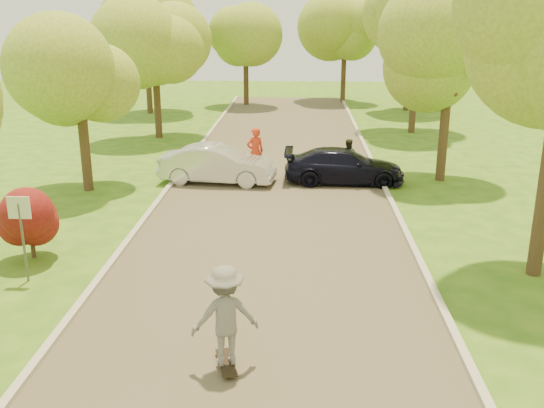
% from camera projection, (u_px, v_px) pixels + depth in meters
% --- Properties ---
extents(ground, '(100.00, 100.00, 0.00)m').
position_uv_depth(ground, '(250.00, 381.00, 10.87)').
color(ground, '#2E5F16').
rests_on(ground, ground).
extents(road, '(8.00, 60.00, 0.01)m').
position_uv_depth(road, '(271.00, 229.00, 18.48)').
color(road, '#4C4438').
rests_on(road, ground).
extents(curb_left, '(0.18, 60.00, 0.12)m').
position_uv_depth(curb_left, '(140.00, 225.00, 18.64)').
color(curb_left, '#B2AD9E').
rests_on(curb_left, ground).
extents(curb_right, '(0.18, 60.00, 0.12)m').
position_uv_depth(curb_right, '(405.00, 229.00, 18.29)').
color(curb_right, '#B2AD9E').
rests_on(curb_right, ground).
extents(street_sign, '(0.55, 0.06, 2.17)m').
position_uv_depth(street_sign, '(21.00, 221.00, 14.46)').
color(street_sign, '#59595E').
rests_on(street_sign, ground).
extents(red_shrub, '(1.70, 1.70, 1.95)m').
position_uv_depth(red_shrub, '(29.00, 219.00, 16.05)').
color(red_shrub, '#382619').
rests_on(red_shrub, ground).
extents(tree_l_midb, '(4.30, 4.20, 6.62)m').
position_uv_depth(tree_l_midb, '(82.00, 64.00, 21.21)').
color(tree_l_midb, '#382619').
rests_on(tree_l_midb, ground).
extents(tree_l_far, '(4.92, 4.80, 7.79)m').
position_uv_depth(tree_l_far, '(157.00, 30.00, 30.45)').
color(tree_l_far, '#382619').
rests_on(tree_l_far, ground).
extents(tree_r_midb, '(4.51, 4.40, 7.01)m').
position_uv_depth(tree_r_midb, '(456.00, 53.00, 22.44)').
color(tree_r_midb, '#382619').
rests_on(tree_r_midb, ground).
extents(tree_r_far, '(5.33, 5.20, 8.34)m').
position_uv_depth(tree_r_far, '(423.00, 22.00, 31.65)').
color(tree_r_far, '#382619').
rests_on(tree_r_far, ground).
extents(tree_bg_a, '(5.12, 5.00, 7.72)m').
position_uv_depth(tree_bg_a, '(149.00, 29.00, 38.22)').
color(tree_bg_a, '#382619').
rests_on(tree_bg_a, ground).
extents(tree_bg_b, '(5.12, 5.00, 7.95)m').
position_uv_depth(tree_bg_b, '(415.00, 25.00, 39.31)').
color(tree_bg_b, '#382619').
rests_on(tree_bg_b, ground).
extents(tree_bg_c, '(4.92, 4.80, 7.33)m').
position_uv_depth(tree_bg_c, '(249.00, 32.00, 41.85)').
color(tree_bg_c, '#382619').
rests_on(tree_bg_c, ground).
extents(tree_bg_d, '(5.12, 5.00, 7.72)m').
position_uv_depth(tree_bg_d, '(348.00, 27.00, 43.36)').
color(tree_bg_d, '#382619').
rests_on(tree_bg_d, ground).
extents(silver_sedan, '(4.58, 2.04, 1.46)m').
position_uv_depth(silver_sedan, '(218.00, 164.00, 23.34)').
color(silver_sedan, silver).
rests_on(silver_sedan, ground).
extents(dark_sedan, '(4.63, 1.94, 1.33)m').
position_uv_depth(dark_sedan, '(344.00, 166.00, 23.35)').
color(dark_sedan, black).
rests_on(dark_sedan, ground).
extents(longboard, '(0.54, 1.02, 0.11)m').
position_uv_depth(longboard, '(226.00, 363.00, 11.24)').
color(longboard, black).
rests_on(longboard, ground).
extents(skateboarder, '(1.39, 1.03, 1.92)m').
position_uv_depth(skateboarder, '(225.00, 316.00, 10.95)').
color(skateboarder, slate).
rests_on(skateboarder, longboard).
extents(person_striped, '(0.86, 0.74, 1.99)m').
position_uv_depth(person_striped, '(255.00, 152.00, 24.22)').
color(person_striped, red).
rests_on(person_striped, ground).
extents(person_olive, '(0.74, 0.58, 1.52)m').
position_uv_depth(person_olive, '(348.00, 158.00, 24.29)').
color(person_olive, '#2A2E1B').
rests_on(person_olive, ground).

